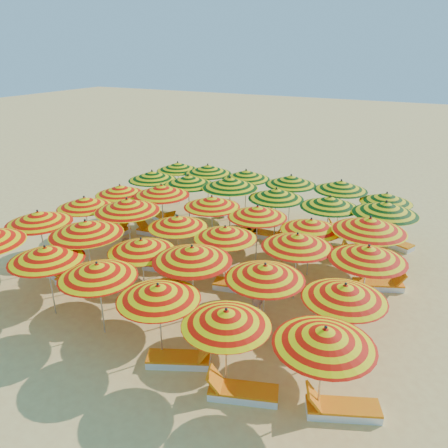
# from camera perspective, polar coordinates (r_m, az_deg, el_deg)

# --- Properties ---
(ground) EXTENTS (120.00, 120.00, 0.00)m
(ground) POSITION_cam_1_polar(r_m,az_deg,el_deg) (17.14, -0.76, -5.52)
(ground) COLOR #E8C367
(ground) RESTS_ON ground
(umbrella_1) EXTENTS (2.62, 2.62, 2.42)m
(umbrella_1) POSITION_cam_1_polar(r_m,az_deg,el_deg) (14.35, -22.26, -3.61)
(umbrella_1) COLOR silver
(umbrella_1) RESTS_ON ground
(umbrella_2) EXTENTS (2.94, 2.94, 2.39)m
(umbrella_2) POSITION_cam_1_polar(r_m,az_deg,el_deg) (12.90, -16.21, -5.85)
(umbrella_2) COLOR silver
(umbrella_2) RESTS_ON ground
(umbrella_3) EXTENTS (2.92, 2.92, 2.36)m
(umbrella_3) POSITION_cam_1_polar(r_m,az_deg,el_deg) (11.56, -8.58, -8.81)
(umbrella_3) COLOR silver
(umbrella_3) RESTS_ON ground
(umbrella_4) EXTENTS (2.30, 2.30, 2.31)m
(umbrella_4) POSITION_cam_1_polar(r_m,az_deg,el_deg) (10.54, 0.30, -12.16)
(umbrella_4) COLOR silver
(umbrella_4) RESTS_ON ground
(umbrella_5) EXTENTS (3.01, 3.01, 2.43)m
(umbrella_5) POSITION_cam_1_polar(r_m,az_deg,el_deg) (10.02, 13.03, -14.17)
(umbrella_5) COLOR silver
(umbrella_5) RESTS_ON ground
(umbrella_6) EXTENTS (2.67, 2.67, 2.52)m
(umbrella_6) POSITION_cam_1_polar(r_m,az_deg,el_deg) (17.22, -23.08, 0.81)
(umbrella_6) COLOR silver
(umbrella_6) RESTS_ON ground
(umbrella_7) EXTENTS (3.24, 3.24, 2.64)m
(umbrella_7) POSITION_cam_1_polar(r_m,az_deg,el_deg) (15.38, -17.60, -0.45)
(umbrella_7) COLOR silver
(umbrella_7) RESTS_ON ground
(umbrella_8) EXTENTS (2.65, 2.65, 2.32)m
(umbrella_8) POSITION_cam_1_polar(r_m,az_deg,el_deg) (14.27, -10.75, -2.78)
(umbrella_8) COLOR silver
(umbrella_8) RESTS_ON ground
(umbrella_9) EXTENTS (3.02, 3.02, 2.56)m
(umbrella_9) POSITION_cam_1_polar(r_m,az_deg,el_deg) (13.05, -4.19, -3.89)
(umbrella_9) COLOR silver
(umbrella_9) RESTS_ON ground
(umbrella_10) EXTENTS (2.48, 2.48, 2.42)m
(umbrella_10) POSITION_cam_1_polar(r_m,az_deg,el_deg) (12.33, 5.39, -6.23)
(umbrella_10) COLOR silver
(umbrella_10) RESTS_ON ground
(umbrella_11) EXTENTS (2.88, 2.88, 2.37)m
(umbrella_11) POSITION_cam_1_polar(r_m,az_deg,el_deg) (11.84, 15.50, -8.56)
(umbrella_11) COLOR silver
(umbrella_11) RESTS_ON ground
(umbrella_12) EXTENTS (2.81, 2.81, 2.39)m
(umbrella_12) POSITION_cam_1_polar(r_m,az_deg,el_deg) (18.60, -17.75, 2.71)
(umbrella_12) COLOR silver
(umbrella_12) RESTS_ON ground
(umbrella_13) EXTENTS (3.01, 3.01, 2.67)m
(umbrella_13) POSITION_cam_1_polar(r_m,az_deg,el_deg) (17.07, -12.54, 2.44)
(umbrella_13) COLOR silver
(umbrella_13) RESTS_ON ground
(umbrella_14) EXTENTS (2.41, 2.41, 2.33)m
(umbrella_14) POSITION_cam_1_polar(r_m,az_deg,el_deg) (15.98, -6.11, 0.31)
(umbrella_14) COLOR silver
(umbrella_14) RESTS_ON ground
(umbrella_15) EXTENTS (2.22, 2.22, 2.33)m
(umbrella_15) POSITION_cam_1_polar(r_m,az_deg,el_deg) (14.98, 0.16, -1.11)
(umbrella_15) COLOR silver
(umbrella_15) RESTS_ON ground
(umbrella_16) EXTENTS (2.89, 2.89, 2.47)m
(umbrella_16) POSITION_cam_1_polar(r_m,az_deg,el_deg) (14.26, 9.55, -2.15)
(umbrella_16) COLOR silver
(umbrella_16) RESTS_ON ground
(umbrella_17) EXTENTS (2.90, 2.90, 2.51)m
(umbrella_17) POSITION_cam_1_polar(r_m,az_deg,el_deg) (13.85, 18.32, -3.65)
(umbrella_17) COLOR silver
(umbrella_17) RESTS_ON ground
(umbrella_18) EXTENTS (2.84, 2.84, 2.34)m
(umbrella_18) POSITION_cam_1_polar(r_m,az_deg,el_deg) (19.98, -13.43, 4.37)
(umbrella_18) COLOR silver
(umbrella_18) RESTS_ON ground
(umbrella_19) EXTENTS (2.76, 2.76, 2.55)m
(umbrella_19) POSITION_cam_1_polar(r_m,az_deg,el_deg) (18.95, -8.18, 4.40)
(umbrella_19) COLOR silver
(umbrella_19) RESTS_ON ground
(umbrella_20) EXTENTS (2.69, 2.69, 2.43)m
(umbrella_20) POSITION_cam_1_polar(r_m,az_deg,el_deg) (17.67, -1.60, 2.93)
(umbrella_20) COLOR silver
(umbrella_20) RESTS_ON ground
(umbrella_21) EXTENTS (2.32, 2.32, 2.43)m
(umbrella_21) POSITION_cam_1_polar(r_m,az_deg,el_deg) (16.66, 4.38, 1.62)
(umbrella_21) COLOR silver
(umbrella_21) RESTS_ON ground
(umbrella_22) EXTENTS (2.77, 2.77, 2.33)m
(umbrella_22) POSITION_cam_1_polar(r_m,az_deg,el_deg) (15.94, 11.29, -0.09)
(umbrella_22) COLOR silver
(umbrella_22) RESTS_ON ground
(umbrella_23) EXTENTS (2.88, 2.88, 2.68)m
(umbrella_23) POSITION_cam_1_polar(r_m,az_deg,el_deg) (15.63, 18.50, -0.06)
(umbrella_23) COLOR silver
(umbrella_23) RESTS_ON ground
(umbrella_24) EXTENTS (2.91, 2.91, 2.46)m
(umbrella_24) POSITION_cam_1_polar(r_m,az_deg,el_deg) (21.52, -9.36, 6.27)
(umbrella_24) COLOR silver
(umbrella_24) RESTS_ON ground
(umbrella_25) EXTENTS (3.02, 3.02, 2.51)m
(umbrella_25) POSITION_cam_1_polar(r_m,az_deg,el_deg) (20.40, -4.69, 5.73)
(umbrella_25) COLOR silver
(umbrella_25) RESTS_ON ground
(umbrella_26) EXTENTS (2.51, 2.51, 2.66)m
(umbrella_26) POSITION_cam_1_polar(r_m,az_deg,el_deg) (19.49, 0.79, 5.42)
(umbrella_26) COLOR silver
(umbrella_26) RESTS_ON ground
(umbrella_27) EXTENTS (2.75, 2.75, 2.50)m
(umbrella_27) POSITION_cam_1_polar(r_m,az_deg,el_deg) (18.59, 6.82, 3.95)
(umbrella_27) COLOR silver
(umbrella_27) RESTS_ON ground
(umbrella_28) EXTENTS (2.75, 2.75, 2.49)m
(umbrella_28) POSITION_cam_1_polar(r_m,az_deg,el_deg) (17.99, 13.63, 2.82)
(umbrella_28) COLOR silver
(umbrella_28) RESTS_ON ground
(umbrella_29) EXTENTS (3.07, 3.07, 2.63)m
(umbrella_29) POSITION_cam_1_polar(r_m,az_deg,el_deg) (17.58, 20.36, 1.98)
(umbrella_29) COLOR silver
(umbrella_29) RESTS_ON ground
(umbrella_30) EXTENTS (2.69, 2.69, 2.37)m
(umbrella_30) POSITION_cam_1_polar(r_m,az_deg,el_deg) (23.33, -6.06, 7.49)
(umbrella_30) COLOR silver
(umbrella_30) RESTS_ON ground
(umbrella_31) EXTENTS (2.82, 2.82, 2.52)m
(umbrella_31) POSITION_cam_1_polar(r_m,az_deg,el_deg) (22.16, -2.13, 7.16)
(umbrella_31) COLOR silver
(umbrella_31) RESTS_ON ground
(umbrella_32) EXTENTS (3.04, 3.04, 2.48)m
(umbrella_32) POSITION_cam_1_polar(r_m,az_deg,el_deg) (21.38, 2.89, 6.47)
(umbrella_32) COLOR silver
(umbrella_32) RESTS_ON ground
(umbrella_33) EXTENTS (3.15, 3.15, 2.52)m
(umbrella_33) POSITION_cam_1_polar(r_m,az_deg,el_deg) (20.56, 8.73, 5.69)
(umbrella_33) COLOR silver
(umbrella_33) RESTS_ON ground
(umbrella_34) EXTENTS (2.42, 2.42, 2.52)m
(umbrella_34) POSITION_cam_1_polar(r_m,az_deg,el_deg) (20.19, 15.04, 4.87)
(umbrella_34) COLOR silver
(umbrella_34) RESTS_ON ground
(umbrella_35) EXTENTS (2.43, 2.43, 2.32)m
(umbrella_35) POSITION_cam_1_polar(r_m,az_deg,el_deg) (19.66, 20.45, 3.22)
(umbrella_35) COLOR silver
(umbrella_35) RESTS_ON ground
(lounger_0) EXTENTS (1.82, 1.24, 0.69)m
(lounger_0) POSITION_cam_1_polar(r_m,az_deg,el_deg) (12.38, -5.73, -17.16)
(lounger_0) COLOR white
(lounger_0) RESTS_ON ground
(lounger_1) EXTENTS (1.83, 1.09, 0.69)m
(lounger_1) POSITION_cam_1_polar(r_m,az_deg,el_deg) (11.44, 2.28, -21.05)
(lounger_1) COLOR white
(lounger_1) RESTS_ON ground
(lounger_2) EXTENTS (1.82, 1.20, 0.69)m
(lounger_2) POSITION_cam_1_polar(r_m,az_deg,el_deg) (11.38, 15.03, -22.25)
(lounger_2) COLOR white
(lounger_2) RESTS_ON ground
(lounger_3) EXTENTS (1.79, 0.77, 0.69)m
(lounger_3) POSITION_cam_1_polar(r_m,az_deg,el_deg) (17.54, -21.06, -5.90)
(lounger_3) COLOR white
(lounger_3) RESTS_ON ground
(lounger_4) EXTENTS (1.78, 0.76, 0.69)m
(lounger_4) POSITION_cam_1_polar(r_m,az_deg,el_deg) (16.62, -18.52, -7.14)
(lounger_4) COLOR white
(lounger_4) RESTS_ON ground
(lounger_5) EXTENTS (1.80, 0.86, 0.69)m
(lounger_5) POSITION_cam_1_polar(r_m,az_deg,el_deg) (12.91, 11.81, -15.68)
(lounger_5) COLOR white
(lounger_5) RESTS_ON ground
(lounger_6) EXTENTS (1.81, 0.91, 0.69)m
(lounger_6) POSITION_cam_1_polar(r_m,az_deg,el_deg) (16.94, -7.52, -5.51)
(lounger_6) COLOR white
(lounger_6) RESTS_ON ground
(lounger_7) EXTENTS (1.82, 0.93, 0.69)m
(lounger_7) POSITION_cam_1_polar(r_m,az_deg,el_deg) (15.54, 2.00, -8.05)
(lounger_7) COLOR white
(lounger_7) RESTS_ON ground
(lounger_8) EXTENTS (1.80, 0.83, 0.69)m
(lounger_8) POSITION_cam_1_polar(r_m,az_deg,el_deg) (20.89, -14.15, -0.49)
(lounger_8) COLOR white
(lounger_8) RESTS_ON ground
(lounger_9) EXTENTS (1.79, 0.79, 0.69)m
(lounger_9) POSITION_cam_1_polar(r_m,az_deg,el_deg) (20.13, -9.01, -0.94)
(lounger_9) COLOR white
(lounger_9) RESTS_ON ground
(lounger_10) EXTENTS (1.82, 1.20, 0.69)m
(lounger_10) POSITION_cam_1_polar(r_m,az_deg,el_deg) (16.54, 19.63, -7.45)
(lounger_10) COLOR white
(lounger_10) RESTS_ON ground
(lounger_11) EXTENTS (1.82, 1.25, 0.69)m
(lounger_11) POSITION_cam_1_polar(r_m,az_deg,el_deg) (21.68, -8.05, 0.85)
(lounger_11) COLOR white
(lounger_11) RESTS_ON ground
(lounger_12) EXTENTS (1.82, 1.22, 0.69)m
(lounger_12) POSITION_cam_1_polar(r_m,az_deg,el_deg) (19.88, 2.12, -0.97)
(lounger_12) COLOR white
(lounger_12) RESTS_ON ground
(lounger_13) EXTENTS (1.78, 0.72, 0.69)m
(lounger_13) POSITION_cam_1_polar(r_m,az_deg,el_deg) (19.66, 5.40, -1.34)
(lounger_13) COLOR white
(lounger_13) RESTS_ON ground
(lounger_14) EXTENTS (1.82, 1.00, 0.69)m
(lounger_14) POSITION_cam_1_polar(r_m,az_deg,el_deg) (18.58, 14.79, -3.49)
(lounger_14) COLOR white
(lounger_14) RESTS_ON ground
(lounger_15) EXTENTS (1.78, 0.72, 0.69)m
(lounger_15) POSITION_cam_1_polar(r_m,az_deg,el_deg) (18.39, 17.61, -4.09)
(lounger_15) COLOR white
(lounger_15) RESTS_ON ground
(lounger_16) EXTENTS (1.83, 1.15, 0.69)m
(lounger_16) POSITION_cam_1_polar(r_m,az_deg,el_deg) (22.48, -0.80, 1.86)
(lounger_16) COLOR white
(lounger_16) RESTS_ON ground
(lounger_17) EXTENTS (1.82, 0.96, 0.69)m
(lounger_17) POSITION_cam_1_polar(r_m,az_deg,el_deg) (21.84, 4.26, 1.16)
(lounger_17) COLOR white
(lounger_17) RESTS_ON ground
(lounger_18) EXTENTS (1.82, 1.21, 0.69)m
(lounger_18) POSITION_cam_1_polar(r_m,az_deg,el_deg) (20.63, 15.72, -0.95)
(lounger_18) COLOR white
(lounger_18) RESTS_ON ground
(lounger_19) EXTENTS (1.82, 1.26, 0.69)m
(lounger_19) POSITION_cam_1_polar(r_m,az_deg,el_deg) (20.14, 21.09, -2.22)
(lounger_19) COLOR white
(lounger_19) RESTS_ON ground
(beachgoer_a) EXTENTS (0.49, 0.65, 1.59)m
(beachgoer_a) POSITION_cam_1_polar(r_m,az_deg,el_deg) (13.96, 4.57, -8.86)
(beachgoer_a) COLOR tan
(beachgoer_a) RESTS_ON ground
(beachgoer_b) EXTENTS (0.81, 0.72, 1.37)m
(beachgoer_b) POSITION_cam_1_polar(r_m,az_deg,el_deg) (16.91, -12.56, -3.91)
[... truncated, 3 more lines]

